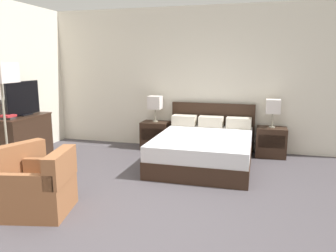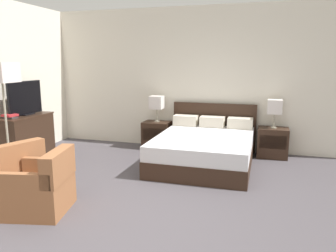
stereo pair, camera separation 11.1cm
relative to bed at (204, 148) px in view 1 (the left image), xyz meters
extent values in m
plane|color=#4C474C|center=(-0.45, -2.46, -0.28)|extent=(10.47, 10.47, 0.00)
cube|color=silver|center=(-0.45, 1.06, 1.14)|extent=(7.23, 0.06, 2.86)
cube|color=#332116|center=(0.00, -0.08, -0.14)|extent=(1.60, 2.05, 0.28)
cube|color=silver|center=(0.00, -0.08, 0.12)|extent=(1.59, 2.03, 0.24)
cube|color=#332116|center=(0.00, 0.97, 0.20)|extent=(1.67, 0.05, 0.96)
cube|color=beige|center=(-0.54, 0.77, 0.34)|extent=(0.47, 0.28, 0.20)
cube|color=beige|center=(0.00, 0.77, 0.34)|extent=(0.47, 0.28, 0.20)
cube|color=beige|center=(0.54, 0.77, 0.34)|extent=(0.47, 0.28, 0.20)
cube|color=#332116|center=(-1.15, 0.77, 0.00)|extent=(0.55, 0.41, 0.56)
cube|color=black|center=(-1.15, 0.56, 0.05)|extent=(0.47, 0.01, 0.25)
cube|color=#332116|center=(1.15, 0.77, 0.00)|extent=(0.55, 0.41, 0.56)
cube|color=black|center=(1.15, 0.56, 0.05)|extent=(0.47, 0.01, 0.25)
cylinder|color=gray|center=(-1.15, 0.77, 0.28)|extent=(0.11, 0.11, 0.02)
cylinder|color=gray|center=(-1.15, 0.77, 0.42)|extent=(0.02, 0.02, 0.25)
cube|color=silver|center=(-1.15, 0.77, 0.68)|extent=(0.26, 0.26, 0.26)
cylinder|color=gray|center=(1.15, 0.77, 0.28)|extent=(0.11, 0.11, 0.02)
cylinder|color=gray|center=(1.15, 0.77, 0.42)|extent=(0.02, 0.02, 0.25)
cube|color=silver|center=(1.15, 0.77, 0.68)|extent=(0.26, 0.26, 0.26)
cube|color=#332116|center=(-3.19, -0.69, 0.13)|extent=(0.49, 1.04, 0.82)
cube|color=#382419|center=(-3.19, -0.69, 0.53)|extent=(0.50, 1.08, 0.02)
cube|color=black|center=(-3.19, -0.62, 0.55)|extent=(0.18, 0.26, 0.02)
cube|color=black|center=(-3.19, -0.62, 0.85)|extent=(0.04, 0.83, 0.60)
cube|color=black|center=(-3.17, -0.62, 0.85)|extent=(0.01, 0.81, 0.58)
cube|color=#383333|center=(-3.18, -1.03, 0.56)|extent=(0.20, 0.16, 0.04)
cube|color=#B7282D|center=(-3.18, -1.03, 0.60)|extent=(0.23, 0.22, 0.04)
cube|color=#935B38|center=(-2.29, -2.10, -0.08)|extent=(0.87, 0.87, 0.40)
cube|color=#935B38|center=(-2.03, -2.19, 0.30)|extent=(0.38, 0.69, 0.36)
cube|color=#935B38|center=(-2.19, -1.83, 0.21)|extent=(0.62, 0.29, 0.18)
cube|color=#935B38|center=(-1.57, -2.44, -0.08)|extent=(0.81, 0.81, 0.40)
cube|color=#935B38|center=(-1.31, -2.38, 0.30)|extent=(0.30, 0.70, 0.36)
cube|color=#935B38|center=(-1.51, -2.72, 0.21)|extent=(0.63, 0.22, 0.18)
cube|color=#935B38|center=(-1.64, -2.15, 0.21)|extent=(0.63, 0.22, 0.18)
cylinder|color=gray|center=(-2.77, -1.56, -0.27)|extent=(0.28, 0.28, 0.02)
cylinder|color=gray|center=(-2.77, -1.56, 0.46)|extent=(0.03, 0.03, 1.45)
cube|color=silver|center=(-2.77, -1.56, 1.34)|extent=(0.38, 0.38, 0.30)
camera|label=1|loc=(0.86, -5.56, 1.49)|focal=35.00mm
camera|label=2|loc=(0.97, -5.53, 1.49)|focal=35.00mm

